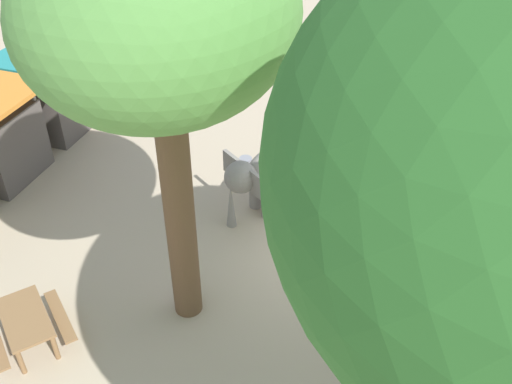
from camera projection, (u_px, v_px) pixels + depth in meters
The scene contains 9 objects.
ground_plane at pixel (313, 250), 13.79m from camera, with size 60.00×60.00×0.00m, color #BAA88C.
elephant at pixel (270, 172), 14.44m from camera, with size 2.40×2.22×1.75m.
person_handler at pixel (377, 162), 15.09m from camera, with size 0.45×0.32×1.62m.
shade_tree_main at pixel (160, 20), 8.65m from camera, with size 4.57×4.19×7.94m.
wooden_bench at pixel (418, 320), 11.50m from camera, with size 0.97×1.43×0.88m.
picnic_table_near at pixel (497, 184), 14.93m from camera, with size 2.11×2.11×0.78m.
picnic_table_far at pixel (27, 324), 11.27m from camera, with size 2.10×2.10×0.78m.
market_stall_teal at pixel (53, 96), 17.57m from camera, with size 2.50×2.50×2.52m.
feed_bucket at pixel (246, 163), 16.46m from camera, with size 0.36×0.36×0.32m, color gray.
Camera 1 is at (-10.09, -2.09, 9.37)m, focal length 41.20 mm.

